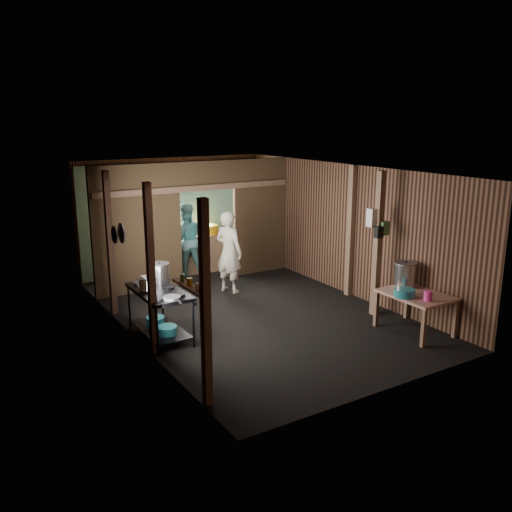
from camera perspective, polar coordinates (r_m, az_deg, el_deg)
floor at (r=10.12m, az=-0.59°, el=-5.80°), size 4.50×7.00×0.00m
ceiling at (r=9.54m, az=-0.64°, el=9.02°), size 4.50×7.00×0.00m
wall_back at (r=12.82m, az=-8.69°, el=4.37°), size 4.50×0.00×2.60m
wall_front at (r=7.08m, az=14.12°, el=-4.08°), size 4.50×0.00×2.60m
wall_left at (r=8.84m, az=-13.23°, el=-0.36°), size 0.00×7.00×2.60m
wall_right at (r=11.04m, az=9.47°, el=2.74°), size 0.00×7.00×2.60m
partition_left at (r=11.16m, az=-12.34°, el=2.72°), size 1.85×0.10×2.60m
partition_right at (r=12.39m, az=0.42°, el=4.19°), size 1.35×0.10×2.60m
partition_header at (r=11.61m, az=-5.19°, el=8.43°), size 1.30×0.10×0.60m
turquoise_panel at (r=12.77m, az=-8.58°, el=4.11°), size 4.40×0.06×2.50m
back_counter at (r=12.63m, az=-6.32°, el=0.23°), size 1.20×0.50×0.85m
wall_clock at (r=12.74m, az=-7.58°, el=7.08°), size 0.20×0.03×0.20m
post_left_a at (r=6.55m, az=-5.33°, el=-5.23°), size 0.10×0.12×2.60m
post_left_b at (r=8.13m, az=-10.96°, el=-1.52°), size 0.10×0.12×2.60m
post_left_c at (r=9.98m, az=-15.05°, el=1.19°), size 0.10×0.12×2.60m
post_right at (r=10.85m, az=9.87°, el=2.51°), size 0.10×0.12×2.60m
post_free at (r=9.85m, az=12.63°, el=1.17°), size 0.12×0.12×2.60m
cross_beam at (r=11.49m, az=-6.18°, el=7.09°), size 4.40×0.12×0.12m
pan_lid_big at (r=9.15m, az=-13.92°, el=2.34°), size 0.03×0.34×0.34m
pan_lid_small at (r=9.54m, az=-14.62°, el=2.17°), size 0.03×0.30×0.30m
wall_shelf at (r=6.96m, az=-6.96°, el=-3.21°), size 0.14×0.80×0.03m
jar_white at (r=6.72m, az=-6.08°, el=-3.24°), size 0.07×0.07×0.10m
jar_yellow at (r=6.94m, az=-6.97°, el=-2.70°), size 0.08×0.08×0.10m
jar_green at (r=7.13m, az=-7.71°, el=-2.25°), size 0.06×0.06×0.10m
bag_white at (r=9.77m, az=12.24°, el=3.97°), size 0.22×0.15×0.32m
bag_green at (r=9.79m, az=13.26°, el=2.86°), size 0.16×0.12×0.24m
bag_black at (r=9.69m, az=12.74°, el=2.47°), size 0.14×0.10×0.20m
gas_range at (r=8.95m, az=-10.03°, el=-6.01°), size 0.71×1.38×0.81m
prep_table at (r=9.46m, az=16.30°, el=-5.73°), size 0.82×1.12×0.66m
stove_pot_large at (r=9.18m, az=-10.09°, el=-1.81°), size 0.38×0.38×0.35m
stove_pot_med at (r=8.79m, az=-11.36°, el=-2.96°), size 0.37×0.37×0.24m
frying_pan at (r=8.35m, az=-8.81°, el=-4.35°), size 0.29×0.50×0.06m
blue_tub_front at (r=8.78m, az=-9.31°, el=-7.68°), size 0.31×0.31×0.13m
blue_tub_back at (r=9.22m, az=-10.51°, el=-6.67°), size 0.31×0.31×0.12m
stock_pot at (r=9.63m, az=15.35°, el=-1.95°), size 0.49×0.49×0.45m
wash_basin at (r=9.14m, az=15.29°, el=-3.74°), size 0.43×0.43×0.13m
pink_bucket at (r=9.04m, az=17.58°, el=-4.00°), size 0.17×0.17×0.16m
knife at (r=9.06m, az=18.54°, el=-4.54°), size 0.29×0.14×0.01m
yellow_tub at (r=12.66m, az=-4.89°, el=2.78°), size 0.39×0.39×0.21m
red_cup at (r=12.37m, az=-7.94°, el=2.24°), size 0.12×0.12×0.14m
cook at (r=11.02m, az=-2.84°, el=0.43°), size 0.61×0.72×1.68m
worker_back at (r=12.23m, az=-7.38°, el=1.67°), size 0.91×0.77×1.65m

